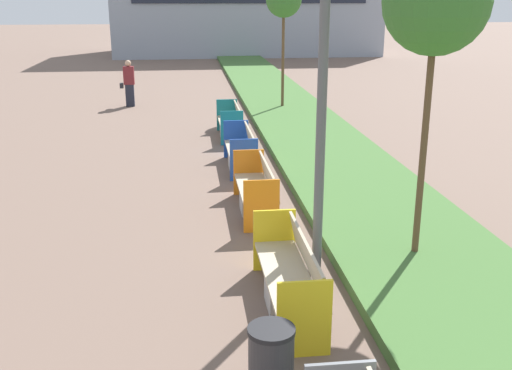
{
  "coord_description": "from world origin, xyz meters",
  "views": [
    {
      "loc": [
        -0.32,
        0.29,
        3.9
      ],
      "look_at": [
        0.9,
        10.62,
        0.6
      ],
      "focal_mm": 42.0,
      "sensor_mm": 36.0,
      "label": 1
    }
  ],
  "objects_px": {
    "bench_yellow_frame": "(290,281)",
    "sapling_tree_far": "(284,0)",
    "sapling_tree_near": "(436,3)",
    "bench_blue_frame": "(241,153)",
    "bench_orange_frame": "(256,193)",
    "pedestrian_walking": "(129,83)",
    "litter_bin": "(271,366)",
    "bench_teal_frame": "(231,125)"
  },
  "relations": [
    {
      "from": "bench_yellow_frame",
      "to": "sapling_tree_far",
      "type": "xyz_separation_m",
      "value": [
        2.14,
        13.87,
        3.37
      ]
    },
    {
      "from": "bench_yellow_frame",
      "to": "sapling_tree_near",
      "type": "height_order",
      "value": "sapling_tree_near"
    },
    {
      "from": "bench_blue_frame",
      "to": "sapling_tree_near",
      "type": "bearing_deg",
      "value": -68.81
    },
    {
      "from": "bench_orange_frame",
      "to": "sapling_tree_near",
      "type": "height_order",
      "value": "sapling_tree_near"
    },
    {
      "from": "bench_yellow_frame",
      "to": "bench_blue_frame",
      "type": "xyz_separation_m",
      "value": [
        -0.0,
        6.67,
        -0.01
      ]
    },
    {
      "from": "sapling_tree_far",
      "to": "pedestrian_walking",
      "type": "height_order",
      "value": "sapling_tree_far"
    },
    {
      "from": "litter_bin",
      "to": "pedestrian_walking",
      "type": "relative_size",
      "value": 0.51
    },
    {
      "from": "pedestrian_walking",
      "to": "bench_blue_frame",
      "type": "bearing_deg",
      "value": -69.35
    },
    {
      "from": "sapling_tree_near",
      "to": "litter_bin",
      "type": "bearing_deg",
      "value": -131.01
    },
    {
      "from": "bench_yellow_frame",
      "to": "sapling_tree_near",
      "type": "relative_size",
      "value": 0.51
    },
    {
      "from": "bench_teal_frame",
      "to": "sapling_tree_far",
      "type": "height_order",
      "value": "sapling_tree_far"
    },
    {
      "from": "pedestrian_walking",
      "to": "bench_teal_frame",
      "type": "bearing_deg",
      "value": -59.03
    },
    {
      "from": "bench_yellow_frame",
      "to": "sapling_tree_near",
      "type": "distance_m",
      "value": 4.2
    },
    {
      "from": "bench_orange_frame",
      "to": "pedestrian_walking",
      "type": "relative_size",
      "value": 1.26
    },
    {
      "from": "bench_blue_frame",
      "to": "bench_teal_frame",
      "type": "xyz_separation_m",
      "value": [
        -0.0,
        3.25,
        -0.0
      ]
    },
    {
      "from": "bench_orange_frame",
      "to": "sapling_tree_near",
      "type": "distance_m",
      "value": 4.76
    },
    {
      "from": "bench_orange_frame",
      "to": "sapling_tree_far",
      "type": "xyz_separation_m",
      "value": [
        2.14,
        10.21,
        3.38
      ]
    },
    {
      "from": "bench_teal_frame",
      "to": "sapling_tree_far",
      "type": "relative_size",
      "value": 0.44
    },
    {
      "from": "bench_teal_frame",
      "to": "sapling_tree_far",
      "type": "bearing_deg",
      "value": 61.54
    },
    {
      "from": "bench_blue_frame",
      "to": "sapling_tree_far",
      "type": "relative_size",
      "value": 0.47
    },
    {
      "from": "bench_teal_frame",
      "to": "pedestrian_walking",
      "type": "height_order",
      "value": "pedestrian_walking"
    },
    {
      "from": "bench_blue_frame",
      "to": "pedestrian_walking",
      "type": "xyz_separation_m",
      "value": [
        -3.29,
        8.73,
        0.48
      ]
    },
    {
      "from": "bench_orange_frame",
      "to": "litter_bin",
      "type": "bearing_deg",
      "value": -95.33
    },
    {
      "from": "bench_yellow_frame",
      "to": "litter_bin",
      "type": "bearing_deg",
      "value": -105.34
    },
    {
      "from": "sapling_tree_far",
      "to": "pedestrian_walking",
      "type": "distance_m",
      "value": 6.34
    },
    {
      "from": "sapling_tree_near",
      "to": "pedestrian_walking",
      "type": "bearing_deg",
      "value": 110.86
    },
    {
      "from": "bench_blue_frame",
      "to": "sapling_tree_near",
      "type": "relative_size",
      "value": 0.45
    },
    {
      "from": "litter_bin",
      "to": "sapling_tree_near",
      "type": "relative_size",
      "value": 0.19
    },
    {
      "from": "bench_yellow_frame",
      "to": "bench_blue_frame",
      "type": "distance_m",
      "value": 6.67
    },
    {
      "from": "sapling_tree_far",
      "to": "bench_yellow_frame",
      "type": "bearing_deg",
      "value": -98.75
    },
    {
      "from": "sapling_tree_near",
      "to": "pedestrian_walking",
      "type": "relative_size",
      "value": 2.72
    },
    {
      "from": "bench_yellow_frame",
      "to": "pedestrian_walking",
      "type": "xyz_separation_m",
      "value": [
        -3.29,
        15.4,
        0.47
      ]
    },
    {
      "from": "bench_orange_frame",
      "to": "pedestrian_walking",
      "type": "distance_m",
      "value": 12.2
    },
    {
      "from": "sapling_tree_near",
      "to": "bench_yellow_frame",
      "type": "bearing_deg",
      "value": -151.6
    },
    {
      "from": "bench_teal_frame",
      "to": "litter_bin",
      "type": "bearing_deg",
      "value": -92.5
    },
    {
      "from": "bench_yellow_frame",
      "to": "litter_bin",
      "type": "height_order",
      "value": "bench_yellow_frame"
    },
    {
      "from": "bench_teal_frame",
      "to": "pedestrian_walking",
      "type": "relative_size",
      "value": 1.15
    },
    {
      "from": "litter_bin",
      "to": "bench_yellow_frame",
      "type": "bearing_deg",
      "value": 74.66
    },
    {
      "from": "bench_orange_frame",
      "to": "sapling_tree_far",
      "type": "bearing_deg",
      "value": 78.17
    },
    {
      "from": "bench_orange_frame",
      "to": "bench_blue_frame",
      "type": "bearing_deg",
      "value": 90.01
    },
    {
      "from": "pedestrian_walking",
      "to": "bench_yellow_frame",
      "type": "bearing_deg",
      "value": -77.93
    },
    {
      "from": "bench_yellow_frame",
      "to": "litter_bin",
      "type": "xyz_separation_m",
      "value": [
        -0.52,
        -1.9,
        0.05
      ]
    }
  ]
}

